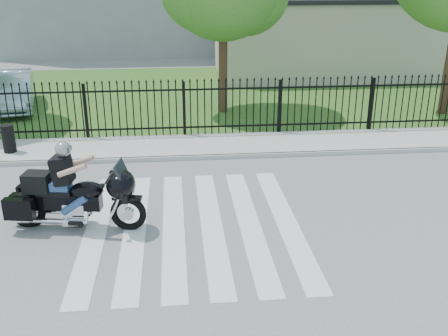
{
  "coord_description": "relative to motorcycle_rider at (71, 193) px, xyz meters",
  "views": [
    {
      "loc": [
        -0.29,
        -9.84,
        5.14
      ],
      "look_at": [
        0.73,
        0.72,
        1.0
      ],
      "focal_mm": 42.0,
      "sensor_mm": 36.0,
      "label": 1
    }
  ],
  "objects": [
    {
      "name": "parked_car",
      "position": [
        -3.89,
        10.03,
        -0.08
      ],
      "size": [
        2.27,
        4.38,
        1.37
      ],
      "primitive_type": "imported",
      "rotation": [
        0.0,
        0.0,
        0.2
      ],
      "color": "#A3B9CD",
      "rests_on": "grass_strip"
    },
    {
      "name": "iron_fence",
      "position": [
        2.46,
        5.83,
        0.11
      ],
      "size": [
        26.0,
        0.04,
        1.8
      ],
      "color": "black",
      "rests_on": "ground"
    },
    {
      "name": "building_low",
      "position": [
        9.46,
        15.83,
        0.96
      ],
      "size": [
        10.0,
        6.0,
        3.5
      ],
      "primitive_type": "cube",
      "color": "#B8B299",
      "rests_on": "ground"
    },
    {
      "name": "crosswalk",
      "position": [
        2.46,
        -0.17,
        -0.78
      ],
      "size": [
        5.0,
        5.5,
        0.01
      ],
      "primitive_type": null,
      "color": "silver",
      "rests_on": "ground"
    },
    {
      "name": "motorcycle_rider",
      "position": [
        0.0,
        0.0,
        0.0
      ],
      "size": [
        2.9,
        1.25,
        1.93
      ],
      "rotation": [
        0.0,
        0.0,
        -0.17
      ],
      "color": "black",
      "rests_on": "ground"
    },
    {
      "name": "grass_strip",
      "position": [
        2.46,
        11.83,
        -0.78
      ],
      "size": [
        40.0,
        12.0,
        0.02
      ],
      "primitive_type": "cube",
      "color": "#28501B",
      "rests_on": "ground"
    },
    {
      "name": "sidewalk",
      "position": [
        2.46,
        4.83,
        -0.73
      ],
      "size": [
        40.0,
        2.0,
        0.12
      ],
      "primitive_type": "cube",
      "color": "#ADAAA3",
      "rests_on": "ground"
    },
    {
      "name": "litter_bin",
      "position": [
        -2.56,
        4.66,
        -0.27
      ],
      "size": [
        0.45,
        0.45,
        0.8
      ],
      "primitive_type": "cylinder",
      "rotation": [
        0.0,
        0.0,
        -0.34
      ],
      "color": "black",
      "rests_on": "sidewalk"
    },
    {
      "name": "curb",
      "position": [
        2.46,
        3.83,
        -0.73
      ],
      "size": [
        40.0,
        0.12,
        0.12
      ],
      "primitive_type": "cube",
      "color": "#ADAAA3",
      "rests_on": "ground"
    },
    {
      "name": "ground",
      "position": [
        2.46,
        -0.17,
        -0.79
      ],
      "size": [
        120.0,
        120.0,
        0.0
      ],
      "primitive_type": "plane",
      "color": "slate",
      "rests_on": "ground"
    }
  ]
}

